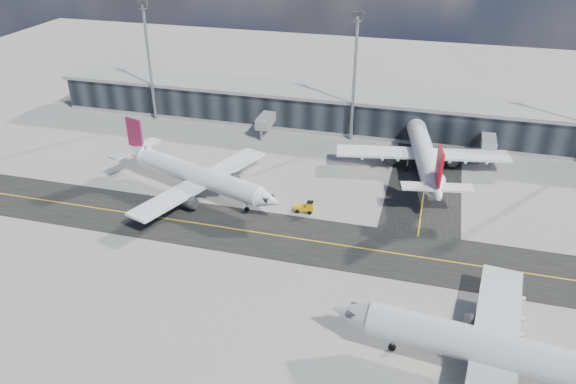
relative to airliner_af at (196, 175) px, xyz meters
The scene contains 9 objects.
ground 28.31m from the airliner_af, 30.89° to the right, with size 300.00×300.00×0.00m, color gray.
taxiway_lanes 28.48m from the airliner_af, ahead, with size 180.00×63.00×0.03m.
terminal_concourse 47.16m from the airliner_af, 59.25° to the left, with size 152.00×19.80×8.80m.
floodlight_masts 42.98m from the airliner_af, 54.38° to the left, with size 102.50×0.70×28.90m.
airliner_af is the anchor object (origin of this frame).
airliner_redtail 46.22m from the airliner_af, 27.43° to the left, with size 35.70×41.65×12.37m.
airliner_near 63.76m from the airliner_af, 31.79° to the right, with size 43.27×36.97×12.81m.
baggage_tug 22.21m from the airliner_af, ahead, with size 3.49×1.94×2.13m.
service_van 58.68m from the airliner_af, 30.34° to the left, with size 2.45×5.30×1.47m, color white.
Camera 1 is at (18.04, -72.23, 51.61)m, focal length 35.00 mm.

